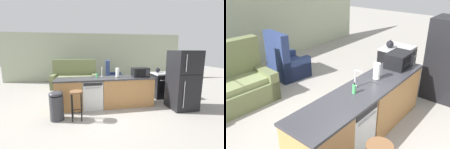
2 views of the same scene
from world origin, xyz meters
TOP-DOWN VIEW (x-y plane):
  - ground_plane at (0.00, 0.00)m, footprint 24.00×24.00m
  - wall_back at (0.30, 4.20)m, footprint 10.00×0.06m
  - kitchen_counter at (0.24, 0.00)m, footprint 2.94×0.66m
  - dishwasher at (-0.25, -0.00)m, footprint 0.58×0.61m
  - stove_range at (2.35, 0.55)m, footprint 0.76×0.68m
  - refrigerator at (2.35, -0.55)m, footprint 0.72×0.73m
  - microwave at (1.24, -0.00)m, footprint 0.50×0.37m
  - sink_faucet at (0.05, 0.12)m, footprint 0.07×0.18m
  - paper_towel_roll at (0.52, 0.04)m, footprint 0.14×0.14m
  - soap_bottle at (-0.11, 0.03)m, footprint 0.06×0.06m
  - kettle at (2.18, 0.68)m, footprint 0.21×0.17m
  - armchair at (0.85, 2.87)m, footprint 0.91×0.95m

SIDE VIEW (x-z plane):
  - ground_plane at x=0.00m, z-range 0.00..0.00m
  - armchair at x=0.85m, z-range -0.25..0.95m
  - kitchen_counter at x=0.24m, z-range -0.03..0.87m
  - dishwasher at x=-0.25m, z-range 0.00..0.84m
  - stove_range at x=2.35m, z-range 0.00..0.90m
  - refrigerator at x=2.35m, z-range 0.00..1.72m
  - soap_bottle at x=-0.11m, z-range 0.88..1.06m
  - kettle at x=2.18m, z-range 0.89..1.08m
  - sink_faucet at x=0.05m, z-range 0.88..1.18m
  - paper_towel_roll at x=0.52m, z-range 0.90..1.18m
  - microwave at x=1.24m, z-range 0.90..1.18m
  - wall_back at x=0.30m, z-range 0.00..2.60m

